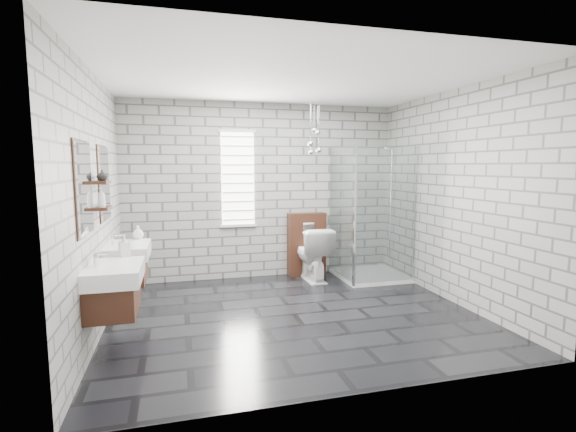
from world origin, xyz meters
name	(u,v)px	position (x,y,z in m)	size (l,w,h in m)	color
floor	(294,315)	(0.00, 0.00, -0.01)	(4.20, 3.60, 0.02)	black
ceiling	(295,78)	(0.00, 0.00, 2.71)	(4.20, 3.60, 0.02)	white
wall_back	(263,191)	(0.00, 1.81, 1.35)	(4.20, 0.02, 2.70)	#989893
wall_front	(362,220)	(0.00, -1.81, 1.35)	(4.20, 0.02, 2.70)	#989893
wall_left	(95,205)	(-2.11, 0.00, 1.35)	(0.02, 3.60, 2.70)	#989893
wall_right	(454,197)	(2.11, 0.00, 1.35)	(0.02, 3.60, 2.70)	#989893
vanity_left	(110,276)	(-1.91, -0.60, 0.76)	(0.47, 0.70, 1.57)	#3E2013
vanity_right	(124,252)	(-1.91, 0.45, 0.76)	(0.47, 0.70, 1.57)	#3E2013
shelf_lower	(103,208)	(-2.03, -0.05, 1.32)	(0.14, 0.30, 0.03)	#3E2013
shelf_upper	(101,182)	(-2.03, -0.05, 1.58)	(0.14, 0.30, 0.03)	#3E2013
window	(238,179)	(-0.40, 1.78, 1.55)	(0.56, 0.05, 1.48)	white
cistern_panel	(306,244)	(0.68, 1.70, 0.50)	(0.60, 0.20, 1.00)	#3E2013
flush_plate	(309,226)	(0.68, 1.60, 0.80)	(0.18, 0.01, 0.12)	silver
shower_enclosure	(368,247)	(1.50, 1.18, 0.50)	(1.00, 1.00, 2.03)	white
pendant_cluster	(314,141)	(0.69, 1.38, 2.11)	(0.25, 0.27, 0.80)	silver
toilet	(312,253)	(0.68, 1.41, 0.41)	(0.46, 0.80, 0.82)	white
soap_bottle_a	(124,245)	(-1.82, -0.21, 0.96)	(0.10, 0.10, 0.21)	#B2B2B2
soap_bottle_b	(138,232)	(-1.78, 0.80, 0.93)	(0.13, 0.13, 0.16)	#B2B2B2
soap_bottle_c	(101,198)	(-2.02, -0.15, 1.43)	(0.08, 0.08, 0.20)	#B2B2B2
vase	(102,175)	(-2.02, -0.03, 1.65)	(0.11, 0.11, 0.11)	#B2B2B2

